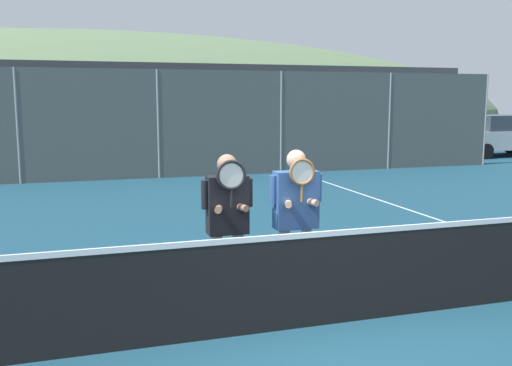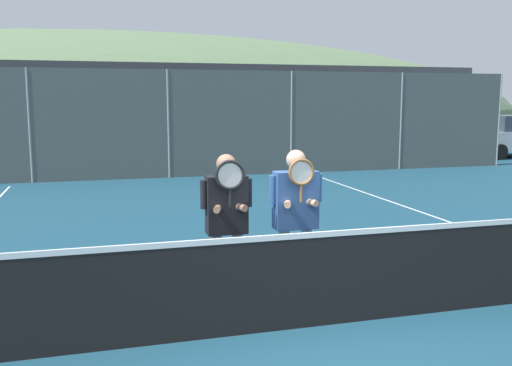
{
  "view_description": "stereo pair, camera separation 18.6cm",
  "coord_description": "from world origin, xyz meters",
  "px_view_note": "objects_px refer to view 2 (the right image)",
  "views": [
    {
      "loc": [
        -2.26,
        -5.14,
        2.31
      ],
      "look_at": [
        -0.3,
        1.11,
        1.34
      ],
      "focal_mm": 40.0,
      "sensor_mm": 36.0,
      "label": 1
    },
    {
      "loc": [
        -2.08,
        -5.19,
        2.31
      ],
      "look_at": [
        -0.3,
        1.11,
        1.34
      ],
      "focal_mm": 40.0,
      "sensor_mm": 36.0,
      "label": 2
    }
  ],
  "objects_px": {
    "player_leftmost": "(227,215)",
    "car_left_of_center": "(123,143)",
    "car_right_of_center": "(400,136)",
    "player_center_left": "(296,210)",
    "car_center": "(276,139)"
  },
  "relations": [
    {
      "from": "car_left_of_center",
      "to": "car_right_of_center",
      "type": "relative_size",
      "value": 1.12
    },
    {
      "from": "player_leftmost",
      "to": "car_left_of_center",
      "type": "height_order",
      "value": "player_leftmost"
    },
    {
      "from": "player_leftmost",
      "to": "car_right_of_center",
      "type": "height_order",
      "value": "car_right_of_center"
    },
    {
      "from": "player_center_left",
      "to": "car_left_of_center",
      "type": "relative_size",
      "value": 0.38
    },
    {
      "from": "player_leftmost",
      "to": "car_left_of_center",
      "type": "distance_m",
      "value": 13.41
    },
    {
      "from": "player_leftmost",
      "to": "car_right_of_center",
      "type": "bearing_deg",
      "value": 53.66
    },
    {
      "from": "player_center_left",
      "to": "car_right_of_center",
      "type": "distance_m",
      "value": 16.23
    },
    {
      "from": "player_center_left",
      "to": "car_right_of_center",
      "type": "xyz_separation_m",
      "value": [
        9.07,
        13.46,
        -0.16
      ]
    },
    {
      "from": "player_center_left",
      "to": "car_right_of_center",
      "type": "bearing_deg",
      "value": 56.01
    },
    {
      "from": "player_center_left",
      "to": "car_right_of_center",
      "type": "relative_size",
      "value": 0.42
    },
    {
      "from": "player_leftmost",
      "to": "car_center",
      "type": "xyz_separation_m",
      "value": [
        4.81,
        13.22,
        -0.12
      ]
    },
    {
      "from": "car_center",
      "to": "car_left_of_center",
      "type": "bearing_deg",
      "value": 178.07
    },
    {
      "from": "player_leftmost",
      "to": "car_left_of_center",
      "type": "relative_size",
      "value": 0.37
    },
    {
      "from": "player_leftmost",
      "to": "player_center_left",
      "type": "distance_m",
      "value": 0.8
    },
    {
      "from": "car_right_of_center",
      "to": "car_center",
      "type": "bearing_deg",
      "value": -177.63
    }
  ]
}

